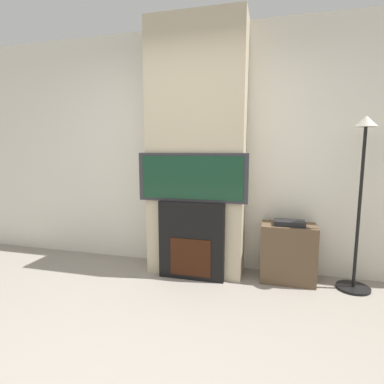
% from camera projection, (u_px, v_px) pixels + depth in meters
% --- Properties ---
extents(wall_back, '(6.00, 0.06, 2.70)m').
position_uv_depth(wall_back, '(202.00, 151.00, 3.44)').
color(wall_back, silver).
rests_on(wall_back, ground_plane).
extents(chimney_breast, '(1.03, 0.40, 2.70)m').
position_uv_depth(chimney_breast, '(197.00, 151.00, 3.22)').
color(chimney_breast, '#BCAD8E').
rests_on(chimney_breast, ground_plane).
extents(fireplace, '(0.70, 0.15, 0.83)m').
position_uv_depth(fireplace, '(192.00, 240.00, 3.16)').
color(fireplace, black).
rests_on(fireplace, ground_plane).
extents(television, '(1.15, 0.07, 0.50)m').
position_uv_depth(television, '(192.00, 178.00, 3.06)').
color(television, '#2D2D33').
rests_on(television, fireplace).
extents(floor_lamp, '(0.31, 0.31, 1.67)m').
position_uv_depth(floor_lamp, '(361.00, 191.00, 2.82)').
color(floor_lamp, black).
rests_on(floor_lamp, ground_plane).
extents(media_stand, '(0.55, 0.32, 0.65)m').
position_uv_depth(media_stand, '(288.00, 252.00, 3.10)').
color(media_stand, brown).
rests_on(media_stand, ground_plane).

